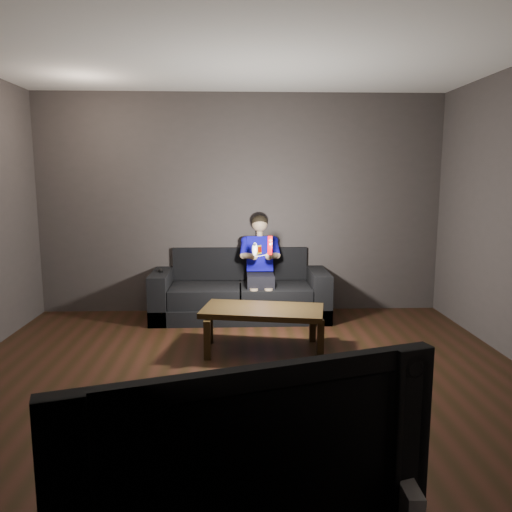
{
  "coord_description": "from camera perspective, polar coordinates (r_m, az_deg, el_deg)",
  "views": [
    {
      "loc": [
        -0.05,
        -3.72,
        1.69
      ],
      "look_at": [
        0.15,
        1.55,
        0.85
      ],
      "focal_mm": 35.0,
      "sensor_mm": 36.0,
      "label": 1
    }
  ],
  "objects": [
    {
      "name": "tv",
      "position": [
        1.69,
        -1.36,
        -21.91
      ],
      "size": [
        1.17,
        0.5,
        0.68
      ],
      "primitive_type": "imported",
      "rotation": [
        0.0,
        0.0,
        0.31
      ],
      "color": "black",
      "rests_on": "media_console"
    },
    {
      "name": "ceiling",
      "position": [
        3.86,
        -1.47,
        24.23
      ],
      "size": [
        5.0,
        5.0,
        0.02
      ],
      "primitive_type": "cube",
      "color": "silver",
      "rests_on": "back_wall"
    },
    {
      "name": "sofa",
      "position": [
        6.11,
        -1.81,
        -4.44
      ],
      "size": [
        2.1,
        0.91,
        0.81
      ],
      "color": "black",
      "rests_on": "floor"
    },
    {
      "name": "wii_remote_black",
      "position": [
        6.04,
        -10.83,
        -1.65
      ],
      "size": [
        0.07,
        0.14,
        0.03
      ],
      "color": "black",
      "rests_on": "sofa"
    },
    {
      "name": "wii_remote_red",
      "position": [
        5.5,
        1.62,
        1.21
      ],
      "size": [
        0.06,
        0.08,
        0.21
      ],
      "color": "#C60002",
      "rests_on": "child"
    },
    {
      "name": "coffee_table",
      "position": [
        4.9,
        0.77,
        -6.62
      ],
      "size": [
        1.25,
        0.79,
        0.42
      ],
      "color": "black",
      "rests_on": "floor"
    },
    {
      "name": "floor",
      "position": [
        4.09,
        -1.31,
        -15.38
      ],
      "size": [
        5.0,
        5.0,
        0.0
      ],
      "primitive_type": "plane",
      "color": "black",
      "rests_on": "ground"
    },
    {
      "name": "back_wall",
      "position": [
        6.23,
        -1.73,
        5.92
      ],
      "size": [
        5.0,
        0.04,
        2.7
      ],
      "primitive_type": "cube",
      "color": "#3A3534",
      "rests_on": "ground"
    },
    {
      "name": "nunchuk_white",
      "position": [
        5.51,
        -0.14,
        0.77
      ],
      "size": [
        0.08,
        0.1,
        0.16
      ],
      "color": "white",
      "rests_on": "child"
    },
    {
      "name": "child",
      "position": [
        5.98,
        0.47,
        -0.33
      ],
      "size": [
        0.48,
        0.58,
        1.17
      ],
      "color": "black",
      "rests_on": "sofa"
    },
    {
      "name": "front_wall",
      "position": [
        1.27,
        0.3,
        -6.5
      ],
      "size": [
        5.0,
        0.04,
        2.7
      ],
      "primitive_type": "cube",
      "color": "#3A3534",
      "rests_on": "ground"
    }
  ]
}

